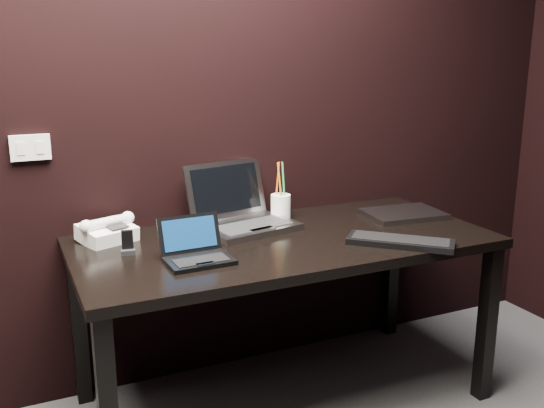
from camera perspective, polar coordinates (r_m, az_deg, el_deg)
name	(u,v)px	position (r m, az deg, el deg)	size (l,w,h in m)	color
wall_back	(181,96)	(2.65, -8.54, 10.03)	(4.00, 4.00, 0.00)	black
wall_switch	(30,148)	(2.56, -21.80, 4.95)	(0.15, 0.02, 0.10)	silver
desk	(284,256)	(2.52, 1.18, -4.90)	(1.70, 0.80, 0.74)	black
netbook	(197,253)	(2.24, -7.11, -4.56)	(0.24, 0.22, 0.15)	black
silver_laptop	(242,216)	(2.63, -2.85, -1.14)	(0.45, 0.42, 0.27)	gray
ext_keyboard	(400,241)	(2.46, 12.00, -3.47)	(0.40, 0.39, 0.03)	black
closed_laptop	(403,214)	(2.88, 12.26, -0.91)	(0.37, 0.28, 0.02)	gray
desk_phone	(107,231)	(2.53, -15.26, -2.46)	(0.25, 0.24, 0.12)	white
mobile_phone	(128,245)	(2.36, -13.43, -3.77)	(0.06, 0.05, 0.09)	black
pen_cup	(281,206)	(2.76, 0.82, -0.14)	(0.11, 0.11, 0.26)	white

